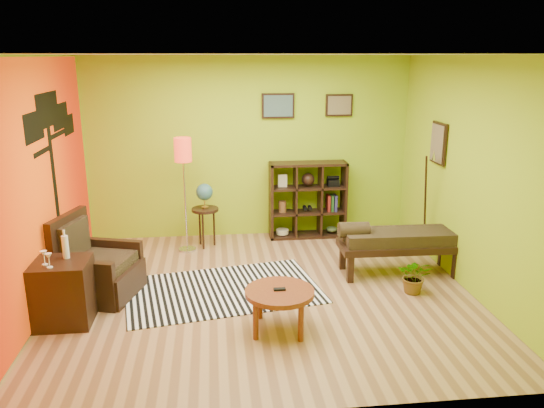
{
  "coord_description": "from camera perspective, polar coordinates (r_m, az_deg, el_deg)",
  "views": [
    {
      "loc": [
        -0.56,
        -5.89,
        2.79
      ],
      "look_at": [
        0.14,
        0.26,
        1.05
      ],
      "focal_mm": 35.0,
      "sensor_mm": 36.0,
      "label": 1
    }
  ],
  "objects": [
    {
      "name": "coffee_table",
      "position": [
        5.59,
        0.82,
        -9.82
      ],
      "size": [
        0.73,
        0.73,
        0.47
      ],
      "color": "maroon",
      "rests_on": "ground"
    },
    {
      "name": "armchair",
      "position": [
        6.72,
        -18.46,
        -6.89
      ],
      "size": [
        1.02,
        1.01,
        1.0
      ],
      "color": "black",
      "rests_on": "ground"
    },
    {
      "name": "potted_plant",
      "position": [
        6.71,
        15.09,
        -7.85
      ],
      "size": [
        0.54,
        0.57,
        0.35
      ],
      "primitive_type": "imported",
      "rotation": [
        0.0,
        0.0,
        -0.41
      ],
      "color": "#26661E",
      "rests_on": "ground"
    },
    {
      "name": "bench",
      "position": [
        7.11,
        13.19,
        -3.82
      ],
      "size": [
        1.6,
        0.59,
        0.73
      ],
      "color": "black",
      "rests_on": "ground"
    },
    {
      "name": "globe_table",
      "position": [
        7.9,
        -7.25,
        0.51
      ],
      "size": [
        0.4,
        0.4,
        0.97
      ],
      "color": "black",
      "rests_on": "ground"
    },
    {
      "name": "cube_shelf",
      "position": [
        8.35,
        3.95,
        0.45
      ],
      "size": [
        1.2,
        0.35,
        1.2
      ],
      "color": "black",
      "rests_on": "ground"
    },
    {
      "name": "side_cabinet",
      "position": [
        6.15,
        -21.58,
        -8.78
      ],
      "size": [
        0.59,
        0.54,
        1.02
      ],
      "color": "black",
      "rests_on": "ground"
    },
    {
      "name": "floor_lamp",
      "position": [
        7.63,
        -9.52,
        4.67
      ],
      "size": [
        0.25,
        0.25,
        1.68
      ],
      "color": "silver",
      "rests_on": "ground"
    },
    {
      "name": "room_shell",
      "position": [
        6.01,
        -1.91,
        6.2
      ],
      "size": [
        5.04,
        4.54,
        2.82
      ],
      "color": "#97C01B",
      "rests_on": "ground"
    },
    {
      "name": "ground",
      "position": [
        6.54,
        -0.94,
        -9.55
      ],
      "size": [
        5.0,
        5.0,
        0.0
      ],
      "primitive_type": "plane",
      "color": "#AC7F54",
      "rests_on": "ground"
    },
    {
      "name": "zebra_rug",
      "position": [
        6.63,
        -5.31,
        -9.2
      ],
      "size": [
        2.54,
        1.8,
        0.01
      ],
      "primitive_type": "cube",
      "rotation": [
        0.0,
        0.0,
        0.17
      ],
      "color": "white",
      "rests_on": "ground"
    }
  ]
}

